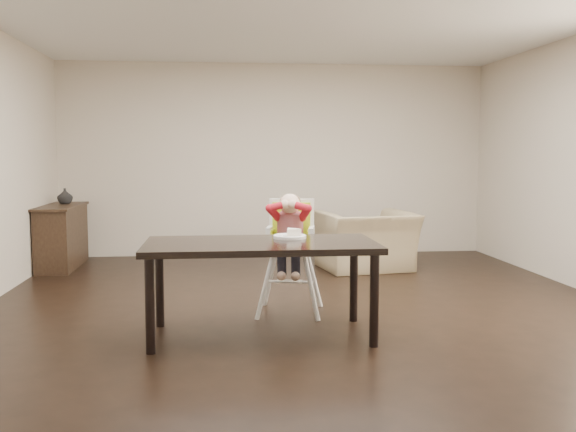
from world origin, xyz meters
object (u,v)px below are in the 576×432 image
at_px(armchair, 366,231).
at_px(dining_table, 261,252).
at_px(high_chair, 290,229).
at_px(sideboard, 62,236).

bearing_deg(armchair, dining_table, 52.48).
xyz_separation_m(dining_table, high_chair, (0.31, 0.74, 0.09)).
relative_size(dining_table, sideboard, 1.43).
xyz_separation_m(high_chair, armchair, (1.17, 2.04, -0.28)).
height_order(high_chair, armchair, high_chair).
relative_size(dining_table, armchair, 1.63).
bearing_deg(sideboard, high_chair, -44.83).
bearing_deg(sideboard, dining_table, -55.37).
distance_m(dining_table, armchair, 3.16).
bearing_deg(armchair, high_chair, 50.74).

